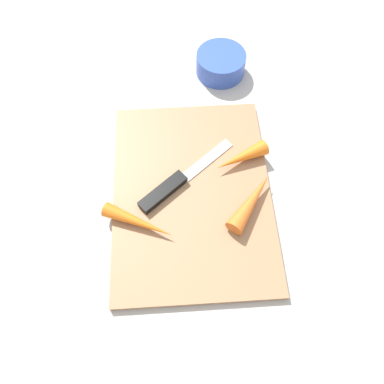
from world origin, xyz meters
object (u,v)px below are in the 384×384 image
Objects in this scene: knife at (169,189)px; small_bowl at (221,64)px; carrot_longest at (138,222)px; carrot_medium at (252,201)px; cutting_board at (192,194)px; carrot_shortest at (241,157)px.

small_bowl is at bearing 28.24° from knife.
carrot_longest is 0.18m from carrot_medium.
cutting_board is at bearing -46.08° from knife.
knife is 1.78× the size of carrot_shortest.
knife is 0.29m from small_bowl.
small_bowl is (0.28, -0.07, 0.02)m from cutting_board.
small_bowl reaches higher than knife.
knife is 1.43× the size of carrot_longest.
carrot_medium reaches higher than knife.
carrot_longest is (-0.06, 0.05, 0.01)m from knife.
knife is at bearing -1.35° from carrot_shortest.
knife is 1.46× the size of carrot_medium.
small_bowl is (0.22, 0.01, -0.00)m from carrot_shortest.
small_bowl is at bearing -109.71° from carrot_shortest.
cutting_board is 0.29m from small_bowl.
small_bowl reaches higher than cutting_board.
knife is (0.00, 0.04, 0.01)m from cutting_board.
carrot_shortest is at bearing -58.30° from cutting_board.
carrot_medium is (-0.08, -0.01, 0.00)m from carrot_shortest.
knife is at bearing 112.89° from carrot_medium.
carrot_shortest is (0.05, -0.09, 0.02)m from cutting_board.
carrot_longest is at bearing 8.58° from carrot_shortest.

